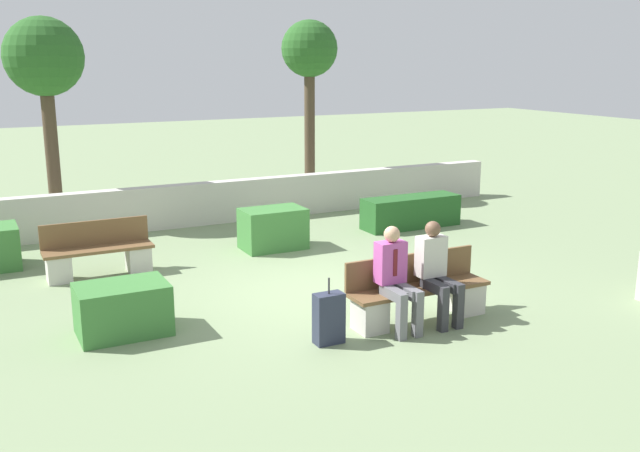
% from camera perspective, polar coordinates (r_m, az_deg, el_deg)
% --- Properties ---
extents(ground_plane, '(60.00, 60.00, 0.00)m').
position_cam_1_polar(ground_plane, '(10.71, 0.37, -5.34)').
color(ground_plane, gray).
extents(perimeter_wall, '(14.04, 0.30, 0.88)m').
position_cam_1_polar(perimeter_wall, '(15.22, -8.58, 1.86)').
color(perimeter_wall, beige).
rests_on(perimeter_wall, ground_plane).
extents(bench_front, '(2.00, 0.48, 0.87)m').
position_cam_1_polar(bench_front, '(9.61, 7.86, -5.52)').
color(bench_front, brown).
rests_on(bench_front, ground_plane).
extents(bench_left_side, '(1.70, 0.49, 0.87)m').
position_cam_1_polar(bench_left_side, '(11.97, -17.29, -2.28)').
color(bench_left_side, brown).
rests_on(bench_left_side, ground_plane).
extents(person_seated_man, '(0.38, 0.64, 1.35)m').
position_cam_1_polar(person_seated_man, '(9.13, 6.07, -3.83)').
color(person_seated_man, slate).
rests_on(person_seated_man, ground_plane).
extents(person_seated_woman, '(0.38, 0.64, 1.35)m').
position_cam_1_polar(person_seated_woman, '(9.47, 9.29, -3.30)').
color(person_seated_woman, '#333338').
rests_on(person_seated_woman, ground_plane).
extents(hedge_block_near_right, '(1.14, 0.73, 0.75)m').
position_cam_1_polar(hedge_block_near_right, '(13.07, -3.78, -0.21)').
color(hedge_block_near_right, '#3D7A38').
rests_on(hedge_block_near_right, ground_plane).
extents(hedge_block_mid_left, '(1.12, 0.77, 0.65)m').
position_cam_1_polar(hedge_block_mid_left, '(9.41, -15.51, -6.42)').
color(hedge_block_mid_left, '#3D7A38').
rests_on(hedge_block_mid_left, ground_plane).
extents(hedge_block_mid_right, '(2.08, 0.64, 0.64)m').
position_cam_1_polar(hedge_block_mid_right, '(14.84, 7.27, 1.13)').
color(hedge_block_mid_right, '#235623').
rests_on(hedge_block_mid_right, ground_plane).
extents(suitcase, '(0.36, 0.20, 0.84)m').
position_cam_1_polar(suitcase, '(8.78, 0.71, -7.40)').
color(suitcase, '#282D42').
rests_on(suitcase, ground_plane).
extents(tree_leftmost, '(1.58, 1.58, 4.24)m').
position_cam_1_polar(tree_leftmost, '(15.64, -21.20, 12.15)').
color(tree_leftmost, '#473828').
rests_on(tree_leftmost, ground_plane).
extents(tree_center_left, '(1.34, 1.34, 4.31)m').
position_cam_1_polar(tree_center_left, '(17.42, -0.85, 13.48)').
color(tree_center_left, '#473828').
rests_on(tree_center_left, ground_plane).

